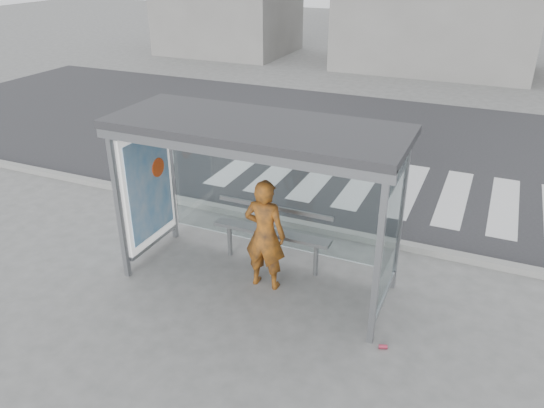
% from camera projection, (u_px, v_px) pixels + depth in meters
% --- Properties ---
extents(ground, '(80.00, 80.00, 0.00)m').
position_uv_depth(ground, '(258.00, 281.00, 8.46)').
color(ground, '#62625F').
rests_on(ground, ground).
extents(road, '(30.00, 10.00, 0.01)m').
position_uv_depth(road, '(368.00, 145.00, 14.22)').
color(road, '#2A2A2C').
rests_on(road, ground).
extents(curb, '(30.00, 0.18, 0.12)m').
position_uv_depth(curb, '(301.00, 225.00, 10.04)').
color(curb, gray).
rests_on(curb, ground).
extents(crosswalk, '(7.55, 3.00, 0.00)m').
position_uv_depth(crosswalk, '(384.00, 186.00, 11.81)').
color(crosswalk, silver).
rests_on(crosswalk, ground).
extents(bus_shelter, '(4.25, 1.65, 2.62)m').
position_uv_depth(bus_shelter, '(235.00, 160.00, 7.78)').
color(bus_shelter, gray).
rests_on(bus_shelter, ground).
extents(building_center, '(8.00, 5.00, 5.00)m').
position_uv_depth(building_center, '(439.00, 8.00, 22.19)').
color(building_center, slate).
rests_on(building_center, ground).
extents(person, '(0.67, 0.45, 1.80)m').
position_uv_depth(person, '(265.00, 235.00, 7.98)').
color(person, '#DF4315').
rests_on(person, ground).
extents(bench, '(2.00, 0.27, 1.04)m').
position_uv_depth(bench, '(272.00, 232.00, 8.65)').
color(bench, slate).
rests_on(bench, ground).
extents(soda_can, '(0.13, 0.10, 0.06)m').
position_uv_depth(soda_can, '(383.00, 347.00, 7.02)').
color(soda_can, '#C53953').
rests_on(soda_can, ground).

